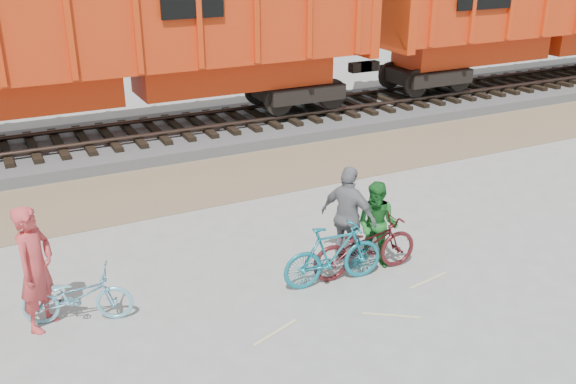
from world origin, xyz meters
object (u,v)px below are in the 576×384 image
object	(u,v)px
bicycle_maroon	(365,246)
person_woman	(348,217)
person_solo	(36,268)
hopper_car_center	(123,36)
person_man	(377,225)
hopper_car_right	(543,7)
bicycle_blue	(77,296)
bicycle_teal	(333,255)

from	to	relation	value
bicycle_maroon	person_woman	size ratio (longest dim) A/B	1.07
bicycle_maroon	person_solo	bearing A→B (deg)	83.80
person_woman	hopper_car_center	bearing A→B (deg)	-15.98
hopper_car_center	bicycle_maroon	xyz separation A→B (m)	(1.81, -8.87, -2.49)
person_solo	person_man	distance (m)	5.57
hopper_car_center	hopper_car_right	xyz separation A→B (m)	(15.00, 0.00, 0.00)
person_woman	bicycle_maroon	bearing A→B (deg)	166.65
hopper_car_center	person_woman	bearing A→B (deg)	-78.59
hopper_car_right	bicycle_maroon	bearing A→B (deg)	-146.08
person_solo	bicycle_maroon	bearing A→B (deg)	-59.60
person_solo	person_man	size ratio (longest dim) A/B	1.25
bicycle_blue	bicycle_teal	world-z (taller)	bicycle_teal
hopper_car_right	person_solo	size ratio (longest dim) A/B	7.15
bicycle_teal	person_solo	distance (m)	4.63
hopper_car_right	bicycle_maroon	distance (m)	16.09
bicycle_blue	hopper_car_center	bearing A→B (deg)	-0.08
bicycle_teal	hopper_car_right	bearing A→B (deg)	-52.17
hopper_car_center	bicycle_blue	bearing A→B (deg)	-109.45
bicycle_blue	person_man	xyz separation A→B (m)	(5.03, -0.57, 0.35)
hopper_car_center	bicycle_maroon	distance (m)	9.39
bicycle_teal	bicycle_maroon	distance (m)	0.66
bicycle_maroon	person_solo	world-z (taller)	person_solo
hopper_car_right	bicycle_blue	distance (m)	19.82
hopper_car_right	person_woman	distance (m)	15.90
hopper_car_center	bicycle_blue	distance (m)	9.03
bicycle_teal	bicycle_blue	bearing A→B (deg)	84.25
person_woman	hopper_car_right	bearing A→B (deg)	-84.88
bicycle_teal	person_man	world-z (taller)	person_man
person_woman	person_man	bearing A→B (deg)	-147.51
hopper_car_center	person_man	world-z (taller)	hopper_car_center
hopper_car_right	person_man	size ratio (longest dim) A/B	8.92
bicycle_teal	person_woman	distance (m)	0.82
bicycle_maroon	bicycle_blue	bearing A→B (deg)	84.06
bicycle_blue	bicycle_teal	xyz separation A→B (m)	(4.03, -0.77, 0.10)
hopper_car_center	person_man	xyz separation A→B (m)	(2.15, -8.72, -2.22)
hopper_car_center	bicycle_maroon	world-z (taller)	hopper_car_center
person_solo	person_man	bearing A→B (deg)	-57.58
bicycle_blue	person_man	bearing A→B (deg)	-77.06
bicycle_teal	person_solo	size ratio (longest dim) A/B	0.91
person_solo	bicycle_blue	bearing A→B (deg)	-62.01
bicycle_teal	bicycle_maroon	size ratio (longest dim) A/B	0.90
person_man	bicycle_blue	bearing A→B (deg)	-135.50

